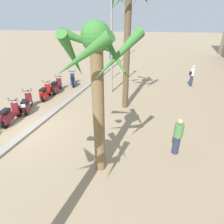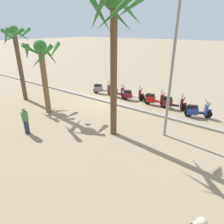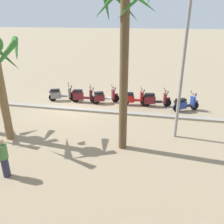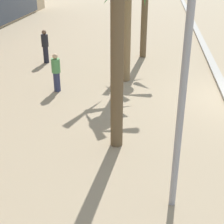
{
  "view_description": "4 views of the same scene",
  "coord_description": "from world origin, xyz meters",
  "px_view_note": "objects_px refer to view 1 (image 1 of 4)",
  "views": [
    {
      "loc": [
        6.35,
        6.28,
        4.67
      ],
      "look_at": [
        -0.71,
        4.31,
        1.1
      ],
      "focal_mm": 29.61,
      "sensor_mm": 36.0,
      "label": 1
    },
    {
      "loc": [
        -9.47,
        12.03,
        5.32
      ],
      "look_at": [
        -3.29,
        3.75,
        0.97
      ],
      "focal_mm": 31.78,
      "sensor_mm": 36.0,
      "label": 2
    },
    {
      "loc": [
        -5.12,
        13.16,
        5.41
      ],
      "look_at": [
        -3.01,
        2.78,
        1.01
      ],
      "focal_mm": 37.37,
      "sensor_mm": 36.0,
      "label": 3
    },
    {
      "loc": [
        -11.96,
        3.33,
        4.93
      ],
      "look_at": [
        -4.55,
        4.31,
        1.39
      ],
      "focal_mm": 53.52,
      "sensor_mm": 36.0,
      "label": 4
    }
  ],
  "objects_px": {
    "scooter_maroon_lead_nearest": "(9,115)",
    "street_lamp": "(112,27)",
    "palm_tree_far_corner": "(97,70)",
    "scooter_red_tail_end": "(45,93)",
    "scooter_maroon_mid_front": "(27,104)",
    "crossing_sign": "(112,62)",
    "pedestrian_strolling_near_curb": "(192,75)",
    "scooter_maroon_mid_rear": "(56,86)",
    "scooter_blue_second_in_line": "(73,80)",
    "palm_tree_mid_walkway": "(128,13)",
    "pedestrian_window_shopping": "(178,136)"
  },
  "relations": [
    {
      "from": "scooter_blue_second_in_line",
      "to": "pedestrian_strolling_near_curb",
      "type": "distance_m",
      "value": 9.54
    },
    {
      "from": "scooter_maroon_lead_nearest",
      "to": "pedestrian_strolling_near_curb",
      "type": "relative_size",
      "value": 1.04
    },
    {
      "from": "scooter_maroon_mid_rear",
      "to": "scooter_red_tail_end",
      "type": "height_order",
      "value": "same"
    },
    {
      "from": "street_lamp",
      "to": "scooter_maroon_lead_nearest",
      "type": "bearing_deg",
      "value": -32.13
    },
    {
      "from": "pedestrian_strolling_near_curb",
      "to": "street_lamp",
      "type": "relative_size",
      "value": 0.23
    },
    {
      "from": "scooter_blue_second_in_line",
      "to": "street_lamp",
      "type": "height_order",
      "value": "street_lamp"
    },
    {
      "from": "pedestrian_strolling_near_curb",
      "to": "scooter_maroon_mid_rear",
      "type": "bearing_deg",
      "value": -66.12
    },
    {
      "from": "scooter_red_tail_end",
      "to": "pedestrian_window_shopping",
      "type": "height_order",
      "value": "pedestrian_window_shopping"
    },
    {
      "from": "scooter_maroon_mid_rear",
      "to": "scooter_maroon_mid_front",
      "type": "xyz_separation_m",
      "value": [
        3.31,
        0.07,
        -0.02
      ]
    },
    {
      "from": "scooter_blue_second_in_line",
      "to": "scooter_red_tail_end",
      "type": "relative_size",
      "value": 0.93
    },
    {
      "from": "scooter_red_tail_end",
      "to": "crossing_sign",
      "type": "xyz_separation_m",
      "value": [
        -6.04,
        2.88,
        1.05
      ]
    },
    {
      "from": "pedestrian_window_shopping",
      "to": "palm_tree_far_corner",
      "type": "bearing_deg",
      "value": -58.82
    },
    {
      "from": "crossing_sign",
      "to": "street_lamp",
      "type": "xyz_separation_m",
      "value": [
        3.52,
        1.0,
        2.88
      ]
    },
    {
      "from": "palm_tree_far_corner",
      "to": "street_lamp",
      "type": "bearing_deg",
      "value": -167.31
    },
    {
      "from": "scooter_red_tail_end",
      "to": "street_lamp",
      "type": "distance_m",
      "value": 6.07
    },
    {
      "from": "street_lamp",
      "to": "scooter_maroon_mid_rear",
      "type": "bearing_deg",
      "value": -73.7
    },
    {
      "from": "scooter_maroon_mid_rear",
      "to": "pedestrian_window_shopping",
      "type": "height_order",
      "value": "pedestrian_window_shopping"
    },
    {
      "from": "scooter_maroon_lead_nearest",
      "to": "street_lamp",
      "type": "relative_size",
      "value": 0.24
    },
    {
      "from": "pedestrian_strolling_near_curb",
      "to": "pedestrian_window_shopping",
      "type": "xyz_separation_m",
      "value": [
        9.24,
        -1.43,
        -0.09
      ]
    },
    {
      "from": "palm_tree_far_corner",
      "to": "scooter_red_tail_end",
      "type": "bearing_deg",
      "value": -132.65
    },
    {
      "from": "crossing_sign",
      "to": "pedestrian_strolling_near_curb",
      "type": "xyz_separation_m",
      "value": [
        0.39,
        6.74,
        -0.62
      ]
    },
    {
      "from": "scooter_blue_second_in_line",
      "to": "pedestrian_window_shopping",
      "type": "xyz_separation_m",
      "value": [
        6.8,
        7.78,
        0.35
      ]
    },
    {
      "from": "scooter_maroon_mid_front",
      "to": "palm_tree_mid_walkway",
      "type": "relative_size",
      "value": 0.25
    },
    {
      "from": "street_lamp",
      "to": "crossing_sign",
      "type": "bearing_deg",
      "value": -164.21
    },
    {
      "from": "scooter_red_tail_end",
      "to": "pedestrian_window_shopping",
      "type": "bearing_deg",
      "value": 66.29
    },
    {
      "from": "scooter_maroon_lead_nearest",
      "to": "street_lamp",
      "type": "height_order",
      "value": "street_lamp"
    },
    {
      "from": "scooter_red_tail_end",
      "to": "scooter_maroon_lead_nearest",
      "type": "distance_m",
      "value": 3.37
    },
    {
      "from": "scooter_maroon_mid_front",
      "to": "pedestrian_strolling_near_curb",
      "type": "height_order",
      "value": "pedestrian_strolling_near_curb"
    },
    {
      "from": "scooter_maroon_lead_nearest",
      "to": "street_lamp",
      "type": "distance_m",
      "value": 7.97
    },
    {
      "from": "scooter_maroon_mid_rear",
      "to": "scooter_red_tail_end",
      "type": "xyz_separation_m",
      "value": [
        1.39,
        -0.01,
        -0.01
      ]
    },
    {
      "from": "palm_tree_mid_walkway",
      "to": "scooter_maroon_lead_nearest",
      "type": "bearing_deg",
      "value": -55.32
    },
    {
      "from": "pedestrian_strolling_near_curb",
      "to": "pedestrian_window_shopping",
      "type": "height_order",
      "value": "pedestrian_strolling_near_curb"
    },
    {
      "from": "scooter_maroon_mid_rear",
      "to": "palm_tree_far_corner",
      "type": "height_order",
      "value": "palm_tree_far_corner"
    },
    {
      "from": "palm_tree_far_corner",
      "to": "scooter_maroon_lead_nearest",
      "type": "bearing_deg",
      "value": -108.42
    },
    {
      "from": "pedestrian_window_shopping",
      "to": "street_lamp",
      "type": "distance_m",
      "value": 8.31
    },
    {
      "from": "scooter_blue_second_in_line",
      "to": "scooter_maroon_mid_front",
      "type": "height_order",
      "value": "same"
    },
    {
      "from": "scooter_maroon_mid_front",
      "to": "scooter_maroon_lead_nearest",
      "type": "height_order",
      "value": "same"
    },
    {
      "from": "scooter_maroon_mid_rear",
      "to": "palm_tree_mid_walkway",
      "type": "distance_m",
      "value": 7.18
    },
    {
      "from": "palm_tree_far_corner",
      "to": "pedestrian_strolling_near_curb",
      "type": "relative_size",
      "value": 2.84
    },
    {
      "from": "palm_tree_mid_walkway",
      "to": "street_lamp",
      "type": "bearing_deg",
      "value": -146.92
    },
    {
      "from": "crossing_sign",
      "to": "scooter_maroon_mid_rear",
      "type": "bearing_deg",
      "value": -31.73
    },
    {
      "from": "scooter_maroon_mid_rear",
      "to": "palm_tree_far_corner",
      "type": "xyz_separation_m",
      "value": [
        6.55,
        5.6,
        3.02
      ]
    },
    {
      "from": "scooter_blue_second_in_line",
      "to": "scooter_red_tail_end",
      "type": "xyz_separation_m",
      "value": [
        3.2,
        -0.42,
        0.01
      ]
    },
    {
      "from": "scooter_blue_second_in_line",
      "to": "palm_tree_mid_walkway",
      "type": "bearing_deg",
      "value": 59.01
    },
    {
      "from": "scooter_blue_second_in_line",
      "to": "scooter_maroon_mid_rear",
      "type": "height_order",
      "value": "same"
    },
    {
      "from": "crossing_sign",
      "to": "scooter_maroon_lead_nearest",
      "type": "bearing_deg",
      "value": -16.01
    },
    {
      "from": "scooter_maroon_mid_rear",
      "to": "scooter_red_tail_end",
      "type": "bearing_deg",
      "value": -0.24
    },
    {
      "from": "scooter_red_tail_end",
      "to": "pedestrian_strolling_near_curb",
      "type": "xyz_separation_m",
      "value": [
        -5.65,
        9.62,
        0.43
      ]
    },
    {
      "from": "palm_tree_far_corner",
      "to": "palm_tree_mid_walkway",
      "type": "bearing_deg",
      "value": -177.48
    },
    {
      "from": "crossing_sign",
      "to": "pedestrian_strolling_near_curb",
      "type": "relative_size",
      "value": 1.44
    }
  ]
}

